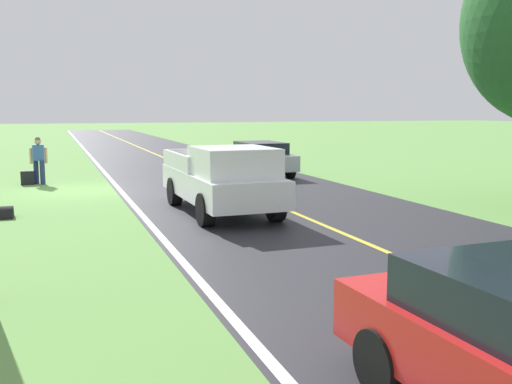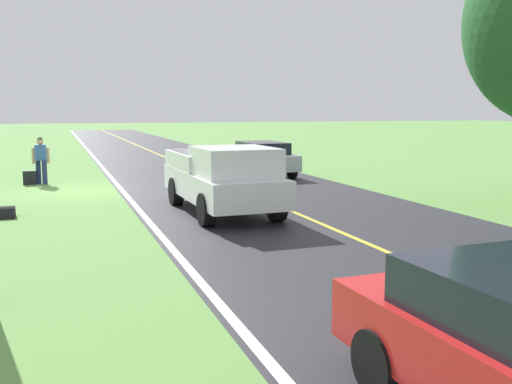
% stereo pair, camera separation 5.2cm
% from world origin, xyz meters
% --- Properties ---
extents(ground_plane, '(200.00, 200.00, 0.00)m').
position_xyz_m(ground_plane, '(0.00, 0.00, 0.00)').
color(ground_plane, '#609347').
extents(road_surface, '(8.17, 120.00, 0.00)m').
position_xyz_m(road_surface, '(-5.11, 0.00, 0.00)').
color(road_surface, '#28282D').
rests_on(road_surface, ground).
extents(lane_edge_line, '(0.16, 117.60, 0.00)m').
position_xyz_m(lane_edge_line, '(-1.21, 0.00, 0.01)').
color(lane_edge_line, silver).
rests_on(lane_edge_line, ground).
extents(lane_centre_line, '(0.14, 117.60, 0.00)m').
position_xyz_m(lane_centre_line, '(-5.11, 0.00, 0.01)').
color(lane_centre_line, gold).
rests_on(lane_centre_line, ground).
extents(hitchhiker_walking, '(0.62, 0.51, 1.75)m').
position_xyz_m(hitchhiker_walking, '(1.42, -2.38, 0.98)').
color(hitchhiker_walking, navy).
rests_on(hitchhiker_walking, ground).
extents(suitcase_carried, '(0.46, 0.20, 0.51)m').
position_xyz_m(suitcase_carried, '(1.84, -2.30, 0.26)').
color(suitcase_carried, black).
rests_on(suitcase_carried, ground).
extents(pickup_truck_passing, '(2.18, 5.44, 1.82)m').
position_xyz_m(pickup_truck_passing, '(-3.29, 5.84, 0.97)').
color(pickup_truck_passing, silver).
rests_on(pickup_truck_passing, ground).
extents(sedan_near_oncoming, '(1.93, 4.40, 1.41)m').
position_xyz_m(sedan_near_oncoming, '(-7.24, -2.33, 0.75)').
color(sedan_near_oncoming, '#B2B7C1').
rests_on(sedan_near_oncoming, ground).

